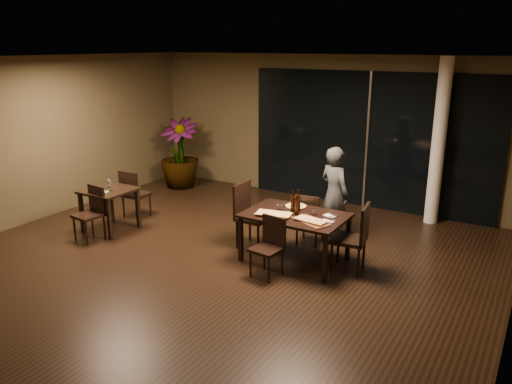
% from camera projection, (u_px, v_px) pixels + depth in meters
% --- Properties ---
extents(ground, '(8.00, 8.00, 0.00)m').
position_uv_depth(ground, '(211.00, 265.00, 7.50)').
color(ground, black).
rests_on(ground, ground).
extents(wall_back, '(8.00, 0.10, 3.00)m').
position_uv_depth(wall_back, '(323.00, 128.00, 10.40)').
color(wall_back, '#463D25').
rests_on(wall_back, ground).
extents(wall_left, '(0.10, 8.00, 3.00)m').
position_uv_depth(wall_left, '(28.00, 141.00, 9.07)').
color(wall_left, '#463D25').
rests_on(wall_left, ground).
extents(ceiling, '(8.00, 8.00, 0.04)m').
position_uv_depth(ceiling, '(205.00, 57.00, 6.64)').
color(ceiling, silver).
rests_on(ceiling, wall_back).
extents(window_panel, '(5.00, 0.06, 2.70)m').
position_uv_depth(window_panel, '(368.00, 141.00, 9.87)').
color(window_panel, black).
rests_on(window_panel, ground).
extents(column, '(0.24, 0.24, 3.00)m').
position_uv_depth(column, '(438.00, 143.00, 8.88)').
color(column, white).
rests_on(column, ground).
extents(main_table, '(1.50, 1.00, 0.75)m').
position_uv_depth(main_table, '(295.00, 219.00, 7.47)').
color(main_table, black).
rests_on(main_table, ground).
extents(side_table, '(0.80, 0.80, 0.75)m').
position_uv_depth(side_table, '(109.00, 196.00, 8.75)').
color(side_table, black).
rests_on(side_table, ground).
extents(chair_main_far, '(0.44, 0.44, 0.87)m').
position_uv_depth(chair_main_far, '(309.00, 217.00, 8.12)').
color(chair_main_far, black).
rests_on(chair_main_far, ground).
extents(chair_main_near, '(0.44, 0.44, 0.85)m').
position_uv_depth(chair_main_near, '(270.00, 243.00, 7.08)').
color(chair_main_near, black).
rests_on(chair_main_near, ground).
extents(chair_main_left, '(0.49, 0.49, 1.06)m').
position_uv_depth(chair_main_left, '(249.00, 212.00, 8.06)').
color(chair_main_left, black).
rests_on(chair_main_left, ground).
extents(chair_main_right, '(0.54, 0.54, 1.02)m').
position_uv_depth(chair_main_right, '(355.00, 235.00, 7.13)').
color(chair_main_right, black).
rests_on(chair_main_right, ground).
extents(chair_side_far, '(0.46, 0.46, 0.93)m').
position_uv_depth(chair_side_far, '(133.00, 192.00, 9.38)').
color(chair_side_far, black).
rests_on(chair_side_far, ground).
extents(chair_side_near, '(0.47, 0.47, 0.91)m').
position_uv_depth(chair_side_near, '(92.00, 210.00, 8.39)').
color(chair_side_near, black).
rests_on(chair_side_near, ground).
extents(diner, '(0.64, 0.54, 1.60)m').
position_uv_depth(diner, '(334.00, 194.00, 8.26)').
color(diner, '#303336').
rests_on(diner, ground).
extents(potted_plant, '(1.07, 1.07, 1.58)m').
position_uv_depth(potted_plant, '(179.00, 153.00, 11.39)').
color(potted_plant, '#204D19').
rests_on(potted_plant, ground).
extents(pizza_board_left, '(0.56, 0.35, 0.01)m').
position_uv_depth(pizza_board_left, '(274.00, 215.00, 7.39)').
color(pizza_board_left, '#472717').
rests_on(pizza_board_left, main_table).
extents(pizza_board_right, '(0.64, 0.50, 0.01)m').
position_uv_depth(pizza_board_right, '(311.00, 222.00, 7.12)').
color(pizza_board_right, '#482A17').
rests_on(pizza_board_right, main_table).
extents(oblong_pizza_left, '(0.54, 0.34, 0.02)m').
position_uv_depth(oblong_pizza_left, '(274.00, 214.00, 7.38)').
color(oblong_pizza_left, maroon).
rests_on(oblong_pizza_left, pizza_board_left).
extents(oblong_pizza_right, '(0.47, 0.27, 0.02)m').
position_uv_depth(oblong_pizza_right, '(311.00, 220.00, 7.11)').
color(oblong_pizza_right, maroon).
rests_on(oblong_pizza_right, pizza_board_right).
extents(round_pizza, '(0.32, 0.32, 0.01)m').
position_uv_depth(round_pizza, '(296.00, 206.00, 7.78)').
color(round_pizza, '#AA1912').
rests_on(round_pizza, main_table).
extents(bottle_a, '(0.07, 0.07, 0.33)m').
position_uv_depth(bottle_a, '(293.00, 202.00, 7.49)').
color(bottle_a, black).
rests_on(bottle_a, main_table).
extents(bottle_b, '(0.06, 0.06, 0.29)m').
position_uv_depth(bottle_b, '(297.00, 205.00, 7.38)').
color(bottle_b, black).
rests_on(bottle_b, main_table).
extents(bottle_c, '(0.08, 0.08, 0.34)m').
position_uv_depth(bottle_c, '(298.00, 201.00, 7.52)').
color(bottle_c, black).
rests_on(bottle_c, main_table).
extents(tumbler_left, '(0.08, 0.08, 0.09)m').
position_uv_depth(tumbler_left, '(280.00, 207.00, 7.64)').
color(tumbler_left, white).
rests_on(tumbler_left, main_table).
extents(tumbler_right, '(0.08, 0.08, 0.09)m').
position_uv_depth(tumbler_right, '(314.00, 212.00, 7.42)').
color(tumbler_right, white).
rests_on(tumbler_right, main_table).
extents(napkin_near, '(0.20, 0.13, 0.01)m').
position_uv_depth(napkin_near, '(327.00, 221.00, 7.12)').
color(napkin_near, white).
rests_on(napkin_near, main_table).
extents(napkin_far, '(0.20, 0.16, 0.01)m').
position_uv_depth(napkin_far, '(330.00, 216.00, 7.35)').
color(napkin_far, white).
rests_on(napkin_far, main_table).
extents(wine_glass_a, '(0.07, 0.07, 0.16)m').
position_uv_depth(wine_glass_a, '(109.00, 183.00, 8.80)').
color(wine_glass_a, white).
rests_on(wine_glass_a, side_table).
extents(wine_glass_b, '(0.09, 0.09, 0.19)m').
position_uv_depth(wine_glass_b, '(110.00, 186.00, 8.59)').
color(wine_glass_b, white).
rests_on(wine_glass_b, side_table).
extents(side_napkin, '(0.21, 0.16, 0.01)m').
position_uv_depth(side_napkin, '(103.00, 192.00, 8.55)').
color(side_napkin, white).
rests_on(side_napkin, side_table).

